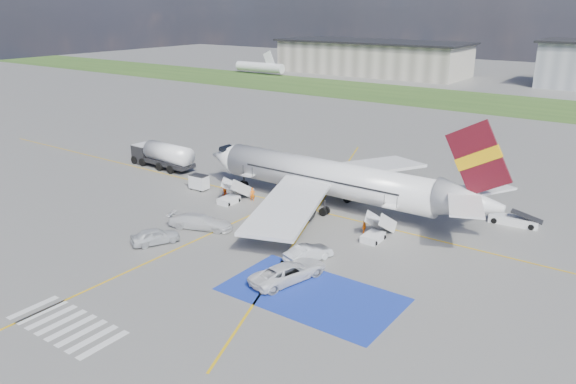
% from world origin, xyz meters
% --- Properties ---
extents(ground, '(400.00, 400.00, 0.00)m').
position_xyz_m(ground, '(0.00, 0.00, 0.00)').
color(ground, '#60605E').
rests_on(ground, ground).
extents(grass_strip, '(400.00, 30.00, 0.01)m').
position_xyz_m(grass_strip, '(0.00, 95.00, 0.01)').
color(grass_strip, '#2D4C1E').
rests_on(grass_strip, ground).
extents(taxiway_line_main, '(120.00, 0.20, 0.01)m').
position_xyz_m(taxiway_line_main, '(0.00, 12.00, 0.01)').
color(taxiway_line_main, gold).
rests_on(taxiway_line_main, ground).
extents(taxiway_line_cross, '(0.20, 60.00, 0.01)m').
position_xyz_m(taxiway_line_cross, '(-5.00, -10.00, 0.01)').
color(taxiway_line_cross, gold).
rests_on(taxiway_line_cross, ground).
extents(taxiway_line_diag, '(20.71, 56.45, 0.01)m').
position_xyz_m(taxiway_line_diag, '(0.00, 12.00, 0.01)').
color(taxiway_line_diag, gold).
rests_on(taxiway_line_diag, ground).
extents(staging_box, '(14.00, 8.00, 0.01)m').
position_xyz_m(staging_box, '(10.00, -4.00, 0.01)').
color(staging_box, '#19329B').
rests_on(staging_box, ground).
extents(crosswalk, '(9.00, 4.00, 0.01)m').
position_xyz_m(crosswalk, '(-1.80, -18.00, 0.01)').
color(crosswalk, silver).
rests_on(crosswalk, ground).
extents(terminal_west, '(60.00, 22.00, 10.00)m').
position_xyz_m(terminal_west, '(-55.00, 130.00, 5.00)').
color(terminal_west, gray).
rests_on(terminal_west, ground).
extents(airliner, '(36.81, 32.95, 11.92)m').
position_xyz_m(airliner, '(1.51, 14.00, 3.39)').
color(airliner, silver).
rests_on(airliner, ground).
extents(airstairs_fwd, '(1.90, 5.20, 3.60)m').
position_xyz_m(airstairs_fwd, '(-9.50, 8.70, 0.62)').
color(airstairs_fwd, silver).
rests_on(airstairs_fwd, ground).
extents(airstairs_aft, '(1.90, 5.20, 3.60)m').
position_xyz_m(airstairs_aft, '(9.00, 8.70, 0.62)').
color(airstairs_aft, silver).
rests_on(airstairs_aft, ground).
extents(fuel_tanker, '(10.72, 3.46, 3.61)m').
position_xyz_m(fuel_tanker, '(-26.68, 13.99, 1.52)').
color(fuel_tanker, black).
rests_on(fuel_tanker, ground).
extents(gpu_cart, '(2.32, 1.55, 1.89)m').
position_xyz_m(gpu_cart, '(-15.79, 9.90, 0.85)').
color(gpu_cart, silver).
rests_on(gpu_cart, ground).
extents(belt_loader, '(5.31, 2.36, 1.55)m').
position_xyz_m(belt_loader, '(18.94, 20.64, 0.39)').
color(belt_loader, silver).
rests_on(belt_loader, ground).
extents(car_silver_a, '(3.68, 4.92, 1.56)m').
position_xyz_m(car_silver_a, '(-7.59, -4.45, 0.78)').
color(car_silver_a, '#B8BBC0').
rests_on(car_silver_a, ground).
extents(car_silver_b, '(2.98, 4.85, 1.51)m').
position_xyz_m(car_silver_b, '(6.42, 0.89, 0.75)').
color(car_silver_b, '#ACAEB3').
rests_on(car_silver_b, ground).
extents(van_white_a, '(3.76, 5.86, 2.03)m').
position_xyz_m(van_white_a, '(7.12, -3.09, 1.01)').
color(van_white_a, silver).
rests_on(van_white_a, ground).
extents(van_white_b, '(5.46, 3.66, 1.98)m').
position_xyz_m(van_white_b, '(-6.74, 0.82, 0.99)').
color(van_white_b, silver).
rests_on(van_white_b, ground).
extents(crew_fwd, '(0.70, 0.67, 1.62)m').
position_xyz_m(crew_fwd, '(-7.74, 10.40, 0.81)').
color(crew_fwd, orange).
rests_on(crew_fwd, ground).
extents(crew_nose, '(0.90, 1.05, 1.90)m').
position_xyz_m(crew_nose, '(-12.00, 10.15, 0.95)').
color(crew_nose, '#FF5F0D').
rests_on(crew_nose, ground).
extents(crew_aft, '(0.51, 0.94, 1.52)m').
position_xyz_m(crew_aft, '(7.56, 9.13, 0.76)').
color(crew_aft, orange).
rests_on(crew_aft, ground).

